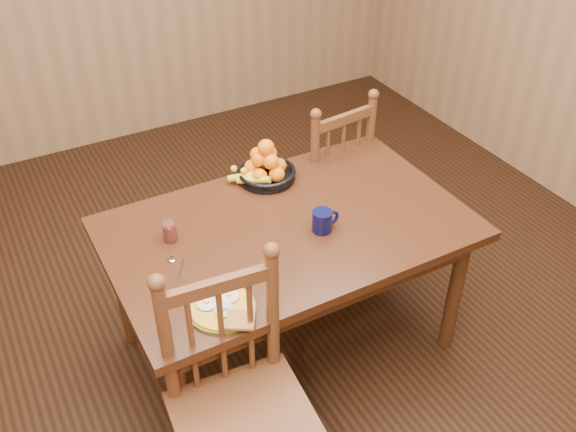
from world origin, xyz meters
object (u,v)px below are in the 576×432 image
chair_near (240,409)px  coffee_mug (323,221)px  chair_far (323,177)px  fruit_bowl (265,168)px  dining_table (288,240)px  breakfast_plate (223,308)px

chair_near → coffee_mug: (0.66, 0.53, 0.27)m
chair_far → fruit_bowl: bearing=17.3°
dining_table → coffee_mug: size_ratio=11.96×
chair_far → breakfast_plate: size_ratio=3.31×
dining_table → breakfast_plate: breakfast_plate is taller
chair_near → breakfast_plate: (0.07, 0.28, 0.24)m
dining_table → fruit_bowl: (0.08, 0.38, 0.15)m
dining_table → fruit_bowl: fruit_bowl is taller
fruit_bowl → breakfast_plate: bearing=-127.3°
fruit_bowl → chair_near: bearing=-121.8°
chair_near → breakfast_plate: 0.37m
dining_table → chair_near: size_ratio=1.48×
chair_near → dining_table: bearing=54.3°
chair_near → coffee_mug: 0.89m
chair_near → fruit_bowl: (0.63, 1.01, 0.29)m
chair_far → coffee_mug: bearing=51.4°
chair_far → breakfast_plate: chair_far is taller
chair_far → coffee_mug: size_ratio=7.60×
dining_table → chair_far: bearing=46.8°
chair_far → coffee_mug: chair_far is taller
dining_table → breakfast_plate: bearing=-143.6°
coffee_mug → fruit_bowl: 0.49m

